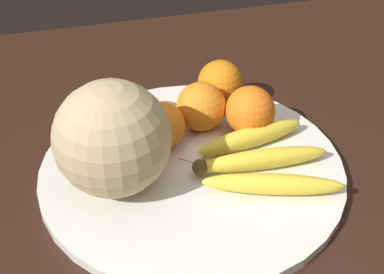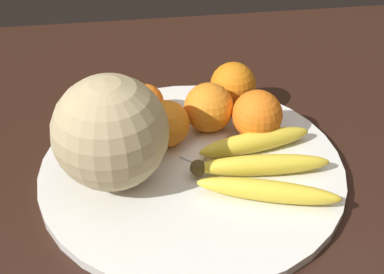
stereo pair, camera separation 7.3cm
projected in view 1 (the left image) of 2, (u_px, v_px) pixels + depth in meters
kitchen_table at (219, 235)px, 0.77m from camera, size 1.68×1.17×0.76m
fruit_bowl at (192, 169)px, 0.76m from camera, size 0.43×0.43×0.01m
melon at (112, 138)px, 0.68m from camera, size 0.15×0.15×0.15m
banana_bunch at (261, 159)px, 0.74m from camera, size 0.19×0.18×0.03m
orange_front_left at (250, 111)px, 0.80m from camera, size 0.08×0.08×0.08m
orange_front_right at (220, 82)px, 0.87m from camera, size 0.07×0.07×0.07m
orange_mid_center at (201, 107)px, 0.81m from camera, size 0.08×0.08×0.08m
orange_back_left at (162, 126)px, 0.77m from camera, size 0.07×0.07×0.07m
orange_back_right at (136, 106)px, 0.83m from camera, size 0.06×0.06×0.06m
produce_tag at (198, 146)px, 0.79m from camera, size 0.08×0.08×0.00m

